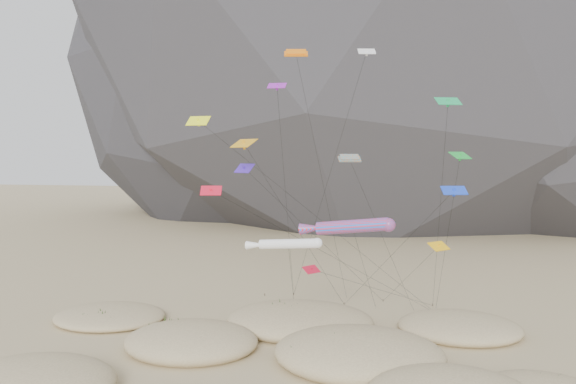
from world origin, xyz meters
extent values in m
plane|color=#CCB789|center=(0.00, 0.00, 0.00)|extent=(500.00, 500.00, 0.00)
ellipsoid|color=#2B2B30|center=(-37.00, 123.00, 44.00)|extent=(136.20, 127.83, 116.00)
ellipsoid|color=#CCB789|center=(-18.38, -5.62, 0.69)|extent=(12.56, 10.68, 3.07)
ellipsoid|color=#CCB789|center=(-10.30, 5.73, 0.67)|extent=(12.33, 10.48, 2.97)
ellipsoid|color=#CCB789|center=(4.90, 5.29, 0.78)|extent=(14.58, 12.40, 3.47)
ellipsoid|color=#CCB789|center=(-1.77, 14.12, 0.65)|extent=(15.16, 12.88, 2.90)
ellipsoid|color=#CCB789|center=(14.12, 15.24, 0.55)|extent=(12.10, 10.28, 2.46)
ellipsoid|color=#CCB789|center=(-22.07, 12.42, 0.41)|extent=(11.95, 10.16, 1.83)
ellipsoid|color=black|center=(-17.45, -4.99, 0.90)|extent=(3.07, 2.63, 0.92)
ellipsoid|color=black|center=(-15.97, -5.12, 0.80)|extent=(2.32, 1.99, 0.70)
ellipsoid|color=black|center=(-13.49, 7.45, 0.80)|extent=(2.72, 2.33, 0.82)
ellipsoid|color=black|center=(-9.33, 6.66, 0.70)|extent=(1.98, 1.70, 0.59)
ellipsoid|color=black|center=(3.11, 5.36, 1.10)|extent=(3.06, 2.62, 0.92)
ellipsoid|color=black|center=(5.35, 6.15, 1.00)|extent=(2.97, 2.54, 0.89)
ellipsoid|color=black|center=(0.17, 2.95, 0.90)|extent=(2.46, 2.10, 0.74)
ellipsoid|color=black|center=(19.25, 2.17, 0.60)|extent=(2.15, 1.84, 0.65)
ellipsoid|color=black|center=(-3.11, 14.81, 1.00)|extent=(3.21, 2.75, 0.96)
ellipsoid|color=black|center=(0.58, 14.51, 0.90)|extent=(2.28, 1.95, 0.68)
ellipsoid|color=black|center=(14.50, 13.71, 0.70)|extent=(2.03, 1.74, 0.61)
ellipsoid|color=black|center=(10.91, 12.99, 0.60)|extent=(1.99, 1.70, 0.60)
ellipsoid|color=black|center=(-22.50, 10.76, 0.50)|extent=(2.46, 2.10, 0.74)
ellipsoid|color=black|center=(-20.08, 10.02, 0.40)|extent=(1.86, 1.59, 0.56)
cylinder|color=#3F2D1E|center=(-0.77, 23.46, 0.15)|extent=(0.08, 0.08, 0.30)
cylinder|color=#3F2D1E|center=(-1.81, 21.80, 0.15)|extent=(0.08, 0.08, 0.30)
cylinder|color=#3F2D1E|center=(1.91, 23.31, 0.15)|extent=(0.08, 0.08, 0.30)
cylinder|color=#3F2D1E|center=(6.35, 25.76, 0.15)|extent=(0.08, 0.08, 0.30)
cylinder|color=#3F2D1E|center=(12.19, 21.85, 0.15)|extent=(0.08, 0.08, 0.30)
cylinder|color=#3F2D1E|center=(-4.79, 26.79, 0.15)|extent=(0.08, 0.08, 0.30)
cylinder|color=#3F2D1E|center=(12.09, 24.85, 0.15)|extent=(0.08, 0.08, 0.30)
cylinder|color=#3F2D1E|center=(-8.26, 25.66, 0.15)|extent=(0.08, 0.08, 0.30)
cylinder|color=#FF1C1A|center=(3.81, 10.64, 10.94)|extent=(6.95, 2.07, 1.94)
sphere|color=#FF1C1A|center=(7.16, 10.23, 11.21)|extent=(1.30, 1.30, 1.30)
cone|color=#FF1C1A|center=(0.12, 11.10, 10.60)|extent=(2.92, 1.45, 1.39)
cylinder|color=black|center=(4.72, 16.65, 5.47)|extent=(1.86, 12.04, 10.96)
cylinder|color=white|center=(-1.76, 8.03, 9.53)|extent=(5.61, 1.62, 1.26)
sphere|color=white|center=(0.97, 7.66, 9.75)|extent=(0.92, 0.92, 0.92)
cone|color=white|center=(-4.75, 8.44, 9.25)|extent=(2.33, 1.09, 0.94)
cylinder|color=black|center=(-2.85, 15.30, 4.76)|extent=(2.22, 14.56, 9.55)
cube|color=orange|center=(-1.94, 12.85, 27.43)|extent=(2.43, 1.35, 0.69)
cube|color=orange|center=(-1.94, 12.85, 27.60)|extent=(2.06, 1.08, 0.67)
cylinder|color=black|center=(-0.01, 19.68, 13.71)|extent=(3.89, 13.69, 27.44)
cube|color=orange|center=(3.18, 14.47, 17.19)|extent=(2.40, 1.52, 0.62)
cube|color=orange|center=(3.18, 14.47, 17.39)|extent=(2.03, 1.24, 0.62)
cylinder|color=black|center=(6.53, 18.52, 8.59)|extent=(6.73, 8.13, 17.20)
cube|color=red|center=(0.08, 9.97, 6.85)|extent=(1.69, 1.82, 0.61)
cube|color=red|center=(0.08, 9.97, 6.70)|extent=(0.26, 0.26, 0.56)
cylinder|color=black|center=(6.08, 17.41, 3.45)|extent=(12.04, 14.90, 6.83)
cube|color=red|center=(-9.20, 8.39, 14.27)|extent=(2.11, 1.29, 0.87)
cube|color=red|center=(-9.20, 8.39, 14.12)|extent=(0.29, 0.34, 0.65)
cylinder|color=black|center=(1.49, 15.12, 7.16)|extent=(21.41, 13.49, 14.24)
cube|color=#189F59|center=(12.48, 13.40, 22.64)|extent=(2.59, 1.93, 0.81)
cube|color=#189F59|center=(12.48, 13.40, 22.49)|extent=(0.33, 0.29, 0.80)
cylinder|color=black|center=(12.28, 19.12, 11.35)|extent=(0.41, 11.47, 22.60)
cube|color=#F6FF1A|center=(-12.36, 13.70, 21.11)|extent=(2.51, 1.43, 1.03)
cube|color=#F6FF1A|center=(-12.36, 13.70, 20.96)|extent=(0.33, 0.38, 0.79)
cylinder|color=black|center=(-0.08, 17.77, 10.58)|extent=(24.56, 8.18, 21.08)
cube|color=#FEB50D|center=(11.47, 7.57, 9.82)|extent=(2.01, 2.05, 0.65)
cube|color=#FEB50D|center=(11.47, 7.57, 9.67)|extent=(0.28, 0.28, 0.65)
cylinder|color=black|center=(8.91, 16.67, 4.94)|extent=(5.15, 18.22, 9.79)
cube|color=white|center=(4.74, 15.30, 27.86)|extent=(1.88, 1.26, 0.69)
cube|color=white|center=(4.74, 15.30, 27.71)|extent=(0.25, 0.26, 0.59)
cylinder|color=black|center=(-0.03, 21.04, 13.95)|extent=(9.57, 11.51, 27.82)
cube|color=blue|center=(12.45, 5.50, 14.74)|extent=(2.18, 1.49, 0.68)
cube|color=blue|center=(12.45, 5.50, 14.59)|extent=(0.27, 0.22, 0.69)
cylinder|color=black|center=(7.18, 14.41, 7.39)|extent=(10.57, 17.83, 14.71)
cube|color=#3D1DAC|center=(-7.24, 12.98, 16.26)|extent=(2.32, 1.90, 0.93)
cube|color=#3D1DAC|center=(-7.24, 12.98, 16.11)|extent=(0.38, 0.41, 0.69)
cylinder|color=black|center=(-0.44, 19.37, 8.15)|extent=(13.62, 12.81, 16.23)
cube|color=purple|center=(-4.07, 13.83, 24.53)|extent=(1.86, 1.02, 0.65)
cube|color=purple|center=(-4.07, 13.83, 24.38)|extent=(0.22, 0.17, 0.64)
cylinder|color=black|center=(-4.43, 20.31, 12.29)|extent=(0.75, 12.98, 24.49)
cube|color=orange|center=(-6.40, 9.81, 18.70)|extent=(2.88, 2.55, 0.84)
cube|color=orange|center=(-6.40, 9.81, 18.55)|extent=(0.36, 0.33, 0.88)
cylinder|color=black|center=(-2.25, 16.56, 9.38)|extent=(8.34, 13.53, 18.67)
cube|color=green|center=(13.39, 10.56, 17.56)|extent=(2.16, 2.15, 0.66)
cube|color=green|center=(13.39, 10.56, 17.41)|extent=(0.28, 0.28, 0.68)
cylinder|color=black|center=(12.79, 16.21, 8.80)|extent=(1.23, 11.31, 17.52)
camera|label=1|loc=(8.10, -41.54, 17.64)|focal=35.00mm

